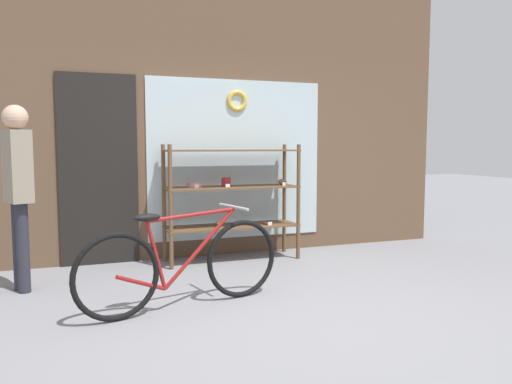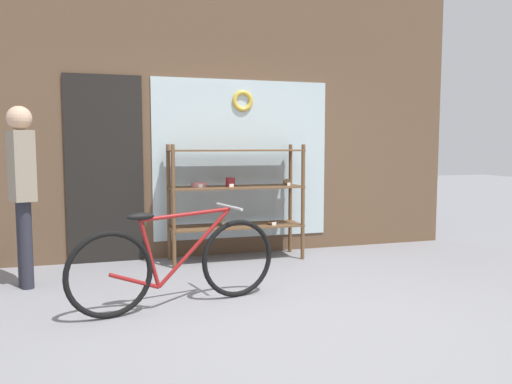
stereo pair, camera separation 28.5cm
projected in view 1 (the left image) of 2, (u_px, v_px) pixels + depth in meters
name	position (u px, v px, depth m)	size (l,w,h in m)	color
ground_plane	(299.00, 311.00, 3.99)	(30.00, 30.00, 0.00)	gray
storefront_facade	(217.00, 101.00, 5.92)	(5.99, 0.13, 3.79)	brown
display_case	(232.00, 191.00, 5.70)	(1.53, 0.46, 1.33)	brown
bicycle	(183.00, 264.00, 4.02)	(1.75, 0.56, 0.81)	black
pedestrian	(18.00, 182.00, 4.44)	(0.28, 0.36, 1.68)	#282833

